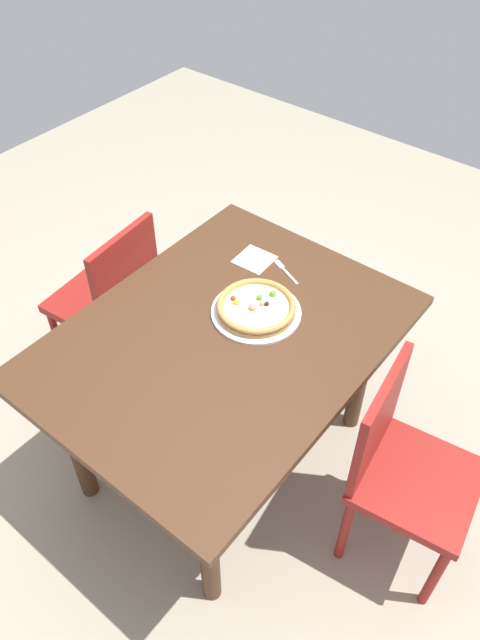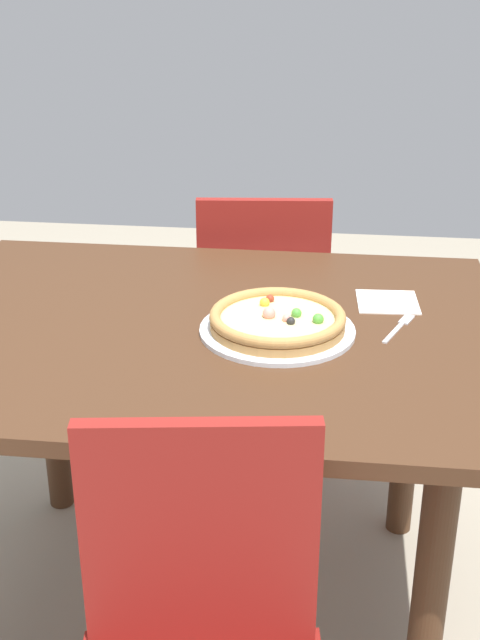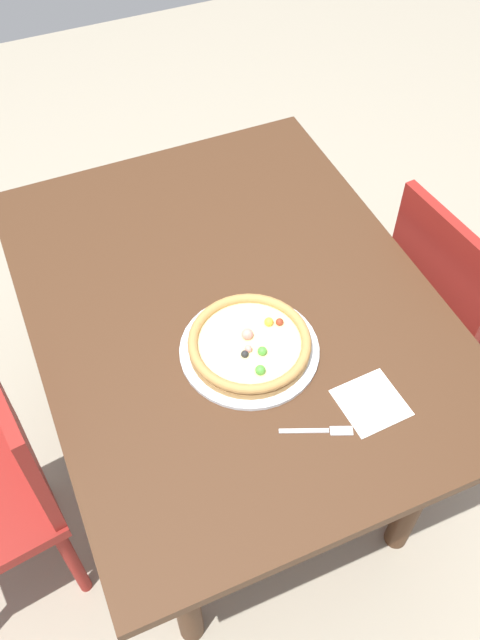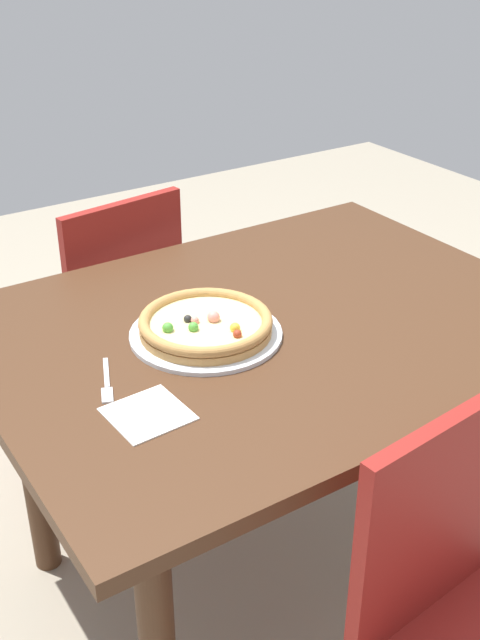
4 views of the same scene
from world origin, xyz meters
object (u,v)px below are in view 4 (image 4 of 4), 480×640
at_px(plate, 206,334).
at_px(fork, 107,383).
at_px(dining_table, 272,361).
at_px(napkin, 148,414).
at_px(pizza, 206,324).
at_px(chair_far, 476,637).
at_px(chair_near, 108,315).

relative_size(plate, fork, 2.12).
height_order(dining_table, napkin, napkin).
bearing_deg(pizza, fork, 12.40).
distance_m(chair_far, plate, 0.79).
bearing_deg(plate, chair_far, 97.64).
height_order(plate, pizza, pizza).
xyz_separation_m(dining_table, fork, (0.43, 0.04, 0.11)).
bearing_deg(chair_far, fork, -67.68).
distance_m(chair_far, fork, 0.82).
bearing_deg(napkin, chair_near, -108.86).
bearing_deg(dining_table, napkin, 23.00).
distance_m(fork, napkin, 0.14).
bearing_deg(chair_near, pizza, -102.91).
height_order(chair_near, fork, chair_near).
bearing_deg(fork, pizza, 124.94).
height_order(chair_near, plate, chair_near).
bearing_deg(plate, chair_near, -94.99).
bearing_deg(fork, plate, 124.99).
xyz_separation_m(pizza, fork, (0.26, 0.06, -0.03)).
xyz_separation_m(dining_table, pizza, (0.16, -0.02, 0.14)).
distance_m(dining_table, chair_near, 0.74).
bearing_deg(napkin, pizza, -141.30).
distance_m(dining_table, napkin, 0.46).
bearing_deg(napkin, dining_table, -157.00).
distance_m(plate, fork, 0.27).
distance_m(dining_table, pizza, 0.22).
relative_size(dining_table, plate, 3.92).
relative_size(pizza, napkin, 2.09).
relative_size(chair_far, plate, 2.63).
relative_size(dining_table, pizza, 4.48).
bearing_deg(chair_near, dining_table, -89.64).
relative_size(chair_near, fork, 5.57).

